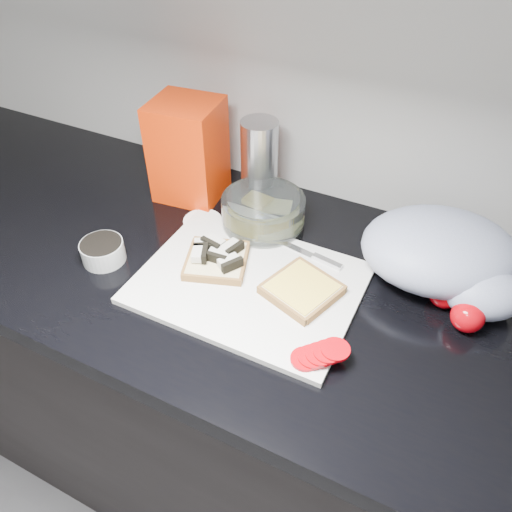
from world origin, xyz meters
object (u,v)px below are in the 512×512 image
(glass_bowl, at_px, (263,213))
(steel_canister, at_px, (259,163))
(cutting_board, at_px, (249,283))
(bread_bag, at_px, (189,150))

(glass_bowl, distance_m, steel_canister, 0.12)
(cutting_board, distance_m, bread_bag, 0.35)
(cutting_board, bearing_deg, bread_bag, 140.04)
(cutting_board, relative_size, glass_bowl, 2.31)
(bread_bag, bearing_deg, steel_canister, 10.29)
(glass_bowl, distance_m, bread_bag, 0.22)
(glass_bowl, xyz_separation_m, steel_canister, (-0.05, 0.09, 0.06))
(cutting_board, height_order, glass_bowl, glass_bowl)
(cutting_board, distance_m, glass_bowl, 0.18)
(glass_bowl, bearing_deg, steel_canister, 121.04)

